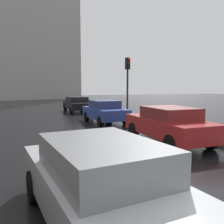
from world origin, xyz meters
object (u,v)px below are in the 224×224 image
object	(u,v)px
car_blue_far_ahead	(105,111)
car_red_near_kerb	(169,124)
car_silver_far_lane	(101,185)
car_black_behind_camera	(77,104)
traffic_light	(128,76)

from	to	relation	value
car_blue_far_ahead	car_red_near_kerb	bearing A→B (deg)	-87.94
car_red_near_kerb	car_blue_far_ahead	bearing A→B (deg)	95.18
car_red_near_kerb	car_silver_far_lane	size ratio (longest dim) A/B	0.97
car_silver_far_lane	car_black_behind_camera	bearing A→B (deg)	-107.72
car_red_near_kerb	car_blue_far_ahead	size ratio (longest dim) A/B	1.15
car_black_behind_camera	traffic_light	bearing A→B (deg)	-76.45
car_blue_far_ahead	car_silver_far_lane	xyz separation A→B (m)	(-4.39, -10.72, 0.03)
car_black_behind_camera	car_blue_far_ahead	bearing A→B (deg)	-89.41
car_black_behind_camera	traffic_light	distance (m)	7.67
car_red_near_kerb	traffic_light	distance (m)	6.81
car_blue_far_ahead	car_silver_far_lane	bearing A→B (deg)	-112.53
car_red_near_kerb	car_blue_far_ahead	world-z (taller)	car_red_near_kerb
car_silver_far_lane	traffic_light	xyz separation A→B (m)	(6.04, 10.82, 2.18)
car_black_behind_camera	car_red_near_kerb	bearing A→B (deg)	-87.55
car_black_behind_camera	traffic_light	size ratio (longest dim) A/B	1.09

